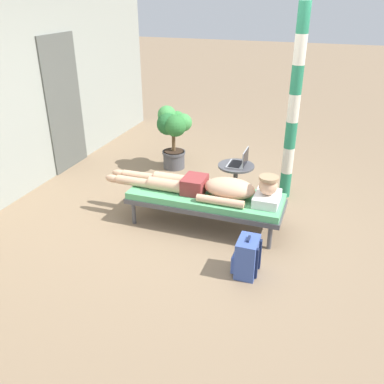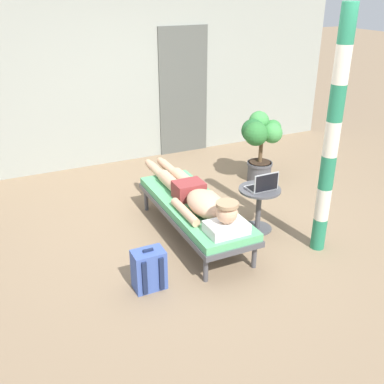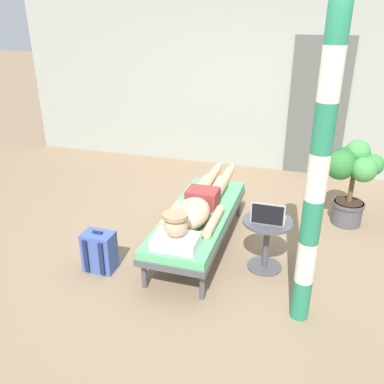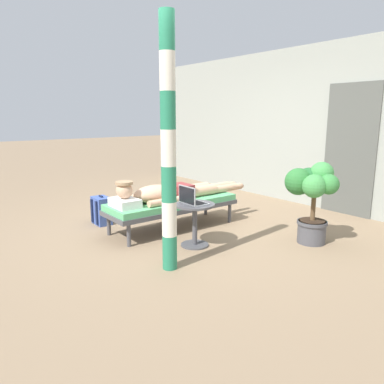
{
  "view_description": "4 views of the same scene",
  "coord_description": "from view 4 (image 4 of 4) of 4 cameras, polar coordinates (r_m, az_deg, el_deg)",
  "views": [
    {
      "loc": [
        -4.35,
        -1.39,
        2.6
      ],
      "look_at": [
        -0.37,
        0.01,
        0.52
      ],
      "focal_mm": 38.53,
      "sensor_mm": 36.0,
      "label": 1
    },
    {
      "loc": [
        -2.08,
        -4.11,
        2.64
      ],
      "look_at": [
        -0.19,
        -0.11,
        0.57
      ],
      "focal_mm": 41.99,
      "sensor_mm": 36.0,
      "label": 2
    },
    {
      "loc": [
        0.89,
        -3.72,
        2.32
      ],
      "look_at": [
        -0.27,
        0.06,
        0.56
      ],
      "focal_mm": 37.88,
      "sensor_mm": 36.0,
      "label": 3
    },
    {
      "loc": [
        3.92,
        -2.91,
        1.57
      ],
      "look_at": [
        0.1,
        0.06,
        0.54
      ],
      "focal_mm": 34.4,
      "sensor_mm": 36.0,
      "label": 4
    }
  ],
  "objects": [
    {
      "name": "lounge_chair",
      "position": [
        5.1,
        -3.05,
        -1.91
      ],
      "size": [
        0.65,
        1.87,
        0.42
      ],
      "color": "#4C4C51",
      "rests_on": "ground"
    },
    {
      "name": "house_door_panel",
      "position": [
        6.25,
        23.3,
        5.97
      ],
      "size": [
        0.84,
        0.03,
        2.04
      ],
      "primitive_type": "cube",
      "color": "#545651",
      "rests_on": "ground"
    },
    {
      "name": "ground_plane",
      "position": [
        5.13,
        -1.22,
        -5.83
      ],
      "size": [
        40.0,
        40.0,
        0.0
      ],
      "primitive_type": "plane",
      "color": "#8C7256"
    },
    {
      "name": "house_wall_back",
      "position": [
        6.89,
        16.17,
        9.7
      ],
      "size": [
        7.6,
        0.2,
        2.7
      ],
      "primitive_type": "cube",
      "color": "#999E93",
      "rests_on": "ground"
    },
    {
      "name": "side_table",
      "position": [
        4.42,
        0.43,
        -3.95
      ],
      "size": [
        0.48,
        0.48,
        0.52
      ],
      "color": "#4C4C51",
      "rests_on": "ground"
    },
    {
      "name": "laptop",
      "position": [
        4.33,
        -0.09,
        -1.19
      ],
      "size": [
        0.31,
        0.24,
        0.23
      ],
      "color": "#A5A8AD",
      "rests_on": "side_table"
    },
    {
      "name": "porch_post",
      "position": [
        3.59,
        -3.68,
        6.83
      ],
      "size": [
        0.15,
        0.15,
        2.49
      ],
      "color": "#267F59",
      "rests_on": "ground"
    },
    {
      "name": "backpack",
      "position": [
        5.49,
        -13.8,
        -2.85
      ],
      "size": [
        0.3,
        0.26,
        0.42
      ],
      "color": "#3F59A5",
      "rests_on": "ground"
    },
    {
      "name": "potted_plant",
      "position": [
        4.7,
        18.0,
        -0.05
      ],
      "size": [
        0.63,
        0.53,
        1.0
      ],
      "color": "#4C4C51",
      "rests_on": "ground"
    },
    {
      "name": "person_reclining",
      "position": [
        5.03,
        -3.62,
        -0.09
      ],
      "size": [
        0.53,
        2.17,
        0.33
      ],
      "color": "white",
      "rests_on": "lounge_chair"
    }
  ]
}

